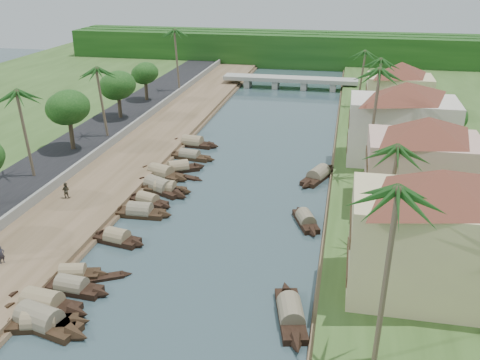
% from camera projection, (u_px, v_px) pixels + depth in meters
% --- Properties ---
extents(ground, '(220.00, 220.00, 0.00)m').
position_uv_depth(ground, '(197.00, 265.00, 47.56)').
color(ground, '#32474C').
rests_on(ground, ground).
extents(left_bank, '(10.00, 180.00, 0.80)m').
position_uv_depth(left_bank, '(119.00, 168.00, 68.46)').
color(left_bank, brown).
rests_on(left_bank, ground).
extents(right_bank, '(16.00, 180.00, 1.20)m').
position_uv_depth(right_bank, '(402.00, 189.00, 61.95)').
color(right_bank, '#314B1E').
rests_on(right_bank, ground).
extents(road, '(8.00, 180.00, 1.40)m').
position_uv_depth(road, '(58.00, 162.00, 69.91)').
color(road, black).
rests_on(road, ground).
extents(retaining_wall, '(0.40, 180.00, 1.10)m').
position_uv_depth(retaining_wall, '(88.00, 159.00, 68.87)').
color(retaining_wall, slate).
rests_on(retaining_wall, left_bank).
extents(treeline, '(120.00, 14.00, 8.00)m').
position_uv_depth(treeline, '(303.00, 49.00, 136.61)').
color(treeline, '#133C10').
rests_on(treeline, ground).
extents(bridge, '(28.00, 4.00, 2.40)m').
position_uv_depth(bridge, '(290.00, 80.00, 112.12)').
color(bridge, gray).
rests_on(bridge, ground).
extents(building_near, '(14.85, 14.85, 10.20)m').
position_uv_depth(building_near, '(433.00, 232.00, 39.82)').
color(building_near, tan).
rests_on(building_near, right_bank).
extents(building_mid, '(14.11, 14.11, 9.70)m').
position_uv_depth(building_mid, '(423.00, 162.00, 54.22)').
color(building_mid, tan).
rests_on(building_mid, right_bank).
extents(building_far, '(15.59, 15.59, 10.20)m').
position_uv_depth(building_far, '(402.00, 122.00, 66.99)').
color(building_far, beige).
rests_on(building_far, right_bank).
extents(building_distant, '(12.62, 12.62, 9.20)m').
position_uv_depth(building_distant, '(399.00, 90.00, 85.12)').
color(building_distant, tan).
rests_on(building_distant, right_bank).
extents(sampan_0, '(9.56, 4.14, 2.44)m').
position_uv_depth(sampan_0, '(40.00, 320.00, 39.61)').
color(sampan_0, black).
rests_on(sampan_0, ground).
extents(sampan_1, '(8.49, 2.76, 2.45)m').
position_uv_depth(sampan_1, '(42.00, 304.00, 41.43)').
color(sampan_1, black).
rests_on(sampan_1, ground).
extents(sampan_2, '(7.52, 3.51, 1.99)m').
position_uv_depth(sampan_2, '(41.00, 323.00, 39.37)').
color(sampan_2, black).
rests_on(sampan_2, ground).
extents(sampan_3, '(7.20, 2.02, 1.95)m').
position_uv_depth(sampan_3, '(72.00, 287.00, 43.66)').
color(sampan_3, black).
rests_on(sampan_3, ground).
extents(sampan_4, '(6.35, 2.83, 1.83)m').
position_uv_depth(sampan_4, '(73.00, 274.00, 45.50)').
color(sampan_4, black).
rests_on(sampan_4, ground).
extents(sampan_5, '(6.45, 2.73, 2.04)m').
position_uv_depth(sampan_5, '(117.00, 238.00, 51.25)').
color(sampan_5, black).
rests_on(sampan_5, ground).
extents(sampan_6, '(7.34, 2.05, 2.19)m').
position_uv_depth(sampan_6, '(140.00, 212.00, 56.61)').
color(sampan_6, black).
rests_on(sampan_6, ground).
extents(sampan_7, '(6.74, 3.41, 1.83)m').
position_uv_depth(sampan_7, '(148.00, 201.00, 59.34)').
color(sampan_7, black).
rests_on(sampan_7, ground).
extents(sampan_8, '(6.74, 1.95, 2.10)m').
position_uv_depth(sampan_8, '(165.00, 189.00, 62.34)').
color(sampan_8, black).
rests_on(sampan_8, ground).
extents(sampan_9, '(9.20, 5.99, 2.36)m').
position_uv_depth(sampan_9, '(159.00, 187.00, 62.81)').
color(sampan_9, black).
rests_on(sampan_9, ground).
extents(sampan_10, '(8.52, 4.46, 2.31)m').
position_uv_depth(sampan_10, '(161.00, 173.00, 66.85)').
color(sampan_10, black).
rests_on(sampan_10, ground).
extents(sampan_11, '(7.12, 5.14, 2.12)m').
position_uv_depth(sampan_11, '(178.00, 168.00, 68.46)').
color(sampan_11, black).
rests_on(sampan_11, ground).
extents(sampan_12, '(7.87, 2.66, 1.89)m').
position_uv_depth(sampan_12, '(190.00, 156.00, 72.80)').
color(sampan_12, black).
rests_on(sampan_12, ground).
extents(sampan_13, '(8.58, 2.82, 2.30)m').
position_uv_depth(sampan_13, '(193.00, 143.00, 77.88)').
color(sampan_13, black).
rests_on(sampan_13, ground).
extents(sampan_14, '(3.67, 9.08, 2.17)m').
position_uv_depth(sampan_14, '(291.00, 314.00, 40.36)').
color(sampan_14, black).
rests_on(sampan_14, ground).
extents(sampan_15, '(3.83, 6.98, 1.91)m').
position_uv_depth(sampan_15, '(306.00, 220.00, 54.84)').
color(sampan_15, black).
rests_on(sampan_15, ground).
extents(sampan_16, '(4.93, 9.20, 2.24)m').
position_uv_depth(sampan_16, '(318.00, 175.00, 66.22)').
color(sampan_16, black).
rests_on(sampan_16, ground).
extents(canoe_1, '(5.31, 3.52, 0.90)m').
position_uv_depth(canoe_1, '(100.00, 279.00, 45.36)').
color(canoe_1, black).
rests_on(canoe_1, ground).
extents(canoe_2, '(6.02, 2.59, 0.88)m').
position_uv_depth(canoe_2, '(182.00, 176.00, 66.79)').
color(canoe_2, black).
rests_on(canoe_2, ground).
extents(palm_0, '(3.20, 3.20, 13.61)m').
position_uv_depth(palm_0, '(395.00, 194.00, 30.10)').
color(palm_0, brown).
rests_on(palm_0, ground).
extents(palm_1, '(3.20, 3.20, 11.12)m').
position_uv_depth(palm_1, '(393.00, 150.00, 44.47)').
color(palm_1, brown).
rests_on(palm_1, ground).
extents(palm_2, '(3.20, 3.20, 14.35)m').
position_uv_depth(palm_2, '(377.00, 73.00, 58.90)').
color(palm_2, brown).
rests_on(palm_2, ground).
extents(palm_3, '(3.20, 3.20, 12.41)m').
position_uv_depth(palm_3, '(379.00, 61.00, 75.97)').
color(palm_3, brown).
rests_on(palm_3, ground).
extents(palm_5, '(3.20, 3.20, 11.67)m').
position_uv_depth(palm_5, '(20.00, 94.00, 59.83)').
color(palm_5, brown).
rests_on(palm_5, ground).
extents(palm_6, '(3.20, 3.20, 11.31)m').
position_uv_depth(palm_6, '(100.00, 70.00, 74.28)').
color(palm_6, brown).
rests_on(palm_6, ground).
extents(palm_7, '(3.20, 3.20, 11.09)m').
position_uv_depth(palm_7, '(362.00, 53.00, 90.96)').
color(palm_7, brown).
rests_on(palm_7, ground).
extents(palm_8, '(3.20, 3.20, 13.04)m').
position_uv_depth(palm_8, '(176.00, 32.00, 100.71)').
color(palm_8, brown).
rests_on(palm_8, ground).
extents(tree_3, '(5.36, 5.36, 7.95)m').
position_uv_depth(tree_3, '(68.00, 108.00, 70.45)').
color(tree_3, '#493C2A').
rests_on(tree_3, ground).
extents(tree_4, '(5.30, 5.30, 7.40)m').
position_uv_depth(tree_4, '(118.00, 86.00, 85.15)').
color(tree_4, '#493C2A').
rests_on(tree_4, ground).
extents(tree_5, '(4.40, 4.40, 6.66)m').
position_uv_depth(tree_5, '(145.00, 74.00, 96.19)').
color(tree_5, '#493C2A').
rests_on(tree_5, ground).
extents(tree_6, '(5.01, 5.01, 7.62)m').
position_uv_depth(tree_6, '(443.00, 118.00, 67.25)').
color(tree_6, '#493C2A').
rests_on(tree_6, ground).
extents(person_near, '(0.64, 0.71, 1.63)m').
position_uv_depth(person_near, '(1.00, 255.00, 46.10)').
color(person_near, '#2C2932').
rests_on(person_near, left_bank).
extents(person_far, '(0.90, 0.73, 1.78)m').
position_uv_depth(person_far, '(66.00, 190.00, 58.78)').
color(person_far, '#373427').
rests_on(person_far, left_bank).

